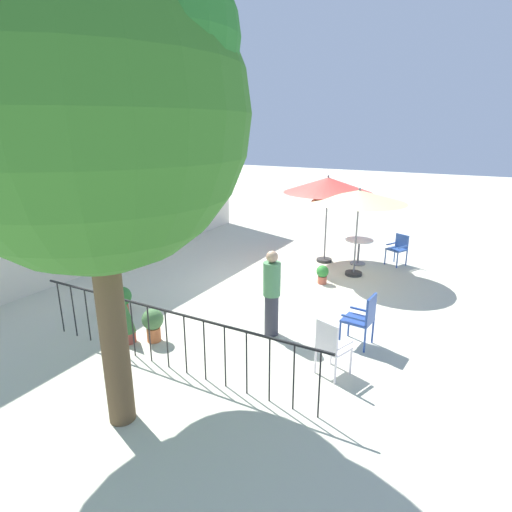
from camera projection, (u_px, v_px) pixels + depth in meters
The scene contains 15 objects.
ground_plane at pixel (274, 289), 9.97m from camera, with size 60.00×60.00×0.00m, color beige.
villa_facade at pixel (116, 174), 11.50m from camera, with size 11.23×0.30×4.96m, color silver.
terrace_railing at pixel (166, 329), 6.51m from camera, with size 0.03×5.49×1.01m.
shade_tree at pixel (90, 112), 4.45m from camera, with size 3.65×3.48×5.60m.
patio_umbrella_0 at pixel (328, 185), 11.37m from camera, with size 2.46×2.46×2.48m.
patio_umbrella_1 at pixel (359, 197), 10.30m from camera, with size 2.36×2.36×2.30m.
cafe_table_0 at pixel (359, 247), 11.64m from camera, with size 0.78×0.78×0.72m.
patio_chair_0 at pixel (363, 317), 7.22m from camera, with size 0.49×0.53×0.98m.
patio_chair_1 at pixel (331, 344), 6.33m from camera, with size 0.54×0.54×0.94m.
patio_chair_2 at pixel (399, 247), 11.61m from camera, with size 0.60×0.59×0.86m.
potted_plant_0 at pixel (322, 274), 10.24m from camera, with size 0.31×0.31×0.47m.
potted_plant_1 at pixel (122, 298), 8.60m from camera, with size 0.41×0.41×0.57m.
potted_plant_2 at pixel (153, 323), 7.43m from camera, with size 0.39×0.39×0.62m.
potted_plant_3 at pixel (127, 321), 7.37m from camera, with size 0.28×0.28×0.82m.
standing_person at pixel (272, 293), 7.53m from camera, with size 0.38×0.38×1.64m.
Camera 1 is at (-8.36, -4.06, 3.71)m, focal length 29.01 mm.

